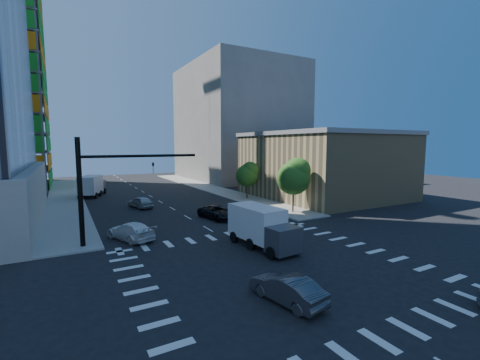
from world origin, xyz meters
TOP-DOWN VIEW (x-y plane):
  - ground at (0.00, 0.00)m, footprint 160.00×160.00m
  - road_markings at (0.00, 0.00)m, footprint 20.00×20.00m
  - sidewalk_ne at (12.50, 40.00)m, footprint 5.00×60.00m
  - sidewalk_nw at (-12.50, 40.00)m, footprint 5.00×60.00m
  - commercial_building at (25.00, 22.00)m, footprint 20.50×22.50m
  - bg_building_ne at (27.00, 55.00)m, footprint 24.00×30.00m
  - signal_mast_nw at (-10.00, 11.50)m, footprint 10.20×0.40m
  - tree_south at (12.63, 13.90)m, footprint 4.16×4.16m
  - tree_north at (12.93, 25.90)m, footprint 3.54×3.52m
  - car_nb_far at (2.83, 15.73)m, footprint 3.51×5.82m
  - car_sb_near at (-7.57, 11.93)m, footprint 4.04×5.82m
  - car_sb_mid at (-3.61, 26.63)m, footprint 3.02×4.94m
  - car_sb_cross at (-2.35, -4.22)m, footprint 2.37×4.77m
  - box_truck_near at (1.63, 4.12)m, footprint 3.23×6.56m
  - box_truck_far at (-8.41, 40.94)m, footprint 4.94×7.16m

SIDE VIEW (x-z plane):
  - ground at x=0.00m, z-range 0.00..0.00m
  - road_markings at x=0.00m, z-range 0.00..0.01m
  - sidewalk_ne at x=12.50m, z-range 0.00..0.15m
  - sidewalk_nw at x=-12.50m, z-range 0.00..0.15m
  - car_sb_cross at x=-2.35m, z-range 0.00..1.50m
  - car_nb_far at x=2.83m, z-range 0.00..1.51m
  - car_sb_near at x=-7.57m, z-range 0.00..1.57m
  - car_sb_mid at x=-3.61m, z-range 0.00..1.57m
  - box_truck_near at x=1.63m, z-range -0.19..3.15m
  - box_truck_far at x=-8.41m, z-range -0.20..3.26m
  - tree_north at x=12.93m, z-range 1.10..6.88m
  - tree_south at x=12.63m, z-range 1.27..8.10m
  - commercial_building at x=25.00m, z-range 0.01..10.61m
  - signal_mast_nw at x=-10.00m, z-range 0.99..9.99m
  - bg_building_ne at x=27.00m, z-range 0.00..28.00m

